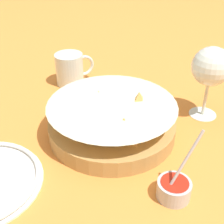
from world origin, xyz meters
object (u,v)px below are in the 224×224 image
object	(u,v)px
wine_glass	(211,68)
food_basket	(112,121)
beer_mug	(70,70)
sauce_cup	(175,188)

from	to	relation	value
wine_glass	food_basket	bearing A→B (deg)	172.70
food_basket	beer_mug	xyz separation A→B (m)	(0.00, 0.26, 0.01)
beer_mug	sauce_cup	bearing A→B (deg)	-88.72
food_basket	sauce_cup	world-z (taller)	sauce_cup
wine_glass	beer_mug	world-z (taller)	wine_glass
beer_mug	food_basket	bearing A→B (deg)	-90.81
food_basket	sauce_cup	distance (m)	0.20
wine_glass	beer_mug	bearing A→B (deg)	127.32
food_basket	wine_glass	world-z (taller)	wine_glass
sauce_cup	beer_mug	distance (m)	0.46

